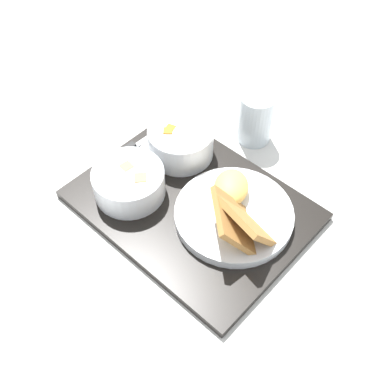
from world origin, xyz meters
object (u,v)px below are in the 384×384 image
Objects in this scene: bowl_soup at (129,181)px; plate_main at (235,211)px; glass_water at (255,120)px; spoon at (141,154)px; bowl_salad at (181,141)px; knife at (126,151)px.

bowl_soup is 0.20m from plate_main.
spoon is at bearing -123.70° from glass_water.
spoon is at bearing 178.45° from plate_main.
glass_water is at bearing 115.86° from plate_main.
plate_main reaches higher than spoon.
bowl_salad reaches higher than bowl_soup.
glass_water is (0.16, 0.21, 0.03)m from knife.
bowl_salad is 0.19m from plate_main.
glass_water reaches higher than bowl_soup.
glass_water reaches higher than bowl_salad.
bowl_soup is 0.76× the size of knife.
glass_water is (0.13, 0.20, 0.03)m from spoon.
plate_main is 1.36× the size of spoon.
glass_water is (0.08, 0.14, -0.00)m from bowl_salad.
plate_main reaches higher than bowl_salad.
bowl_salad reaches higher than spoon.
plate_main is 1.23× the size of knife.
glass_water reaches higher than spoon.
bowl_salad is at bearing -118.36° from glass_water.
spoon is 0.24m from glass_water.
plate_main is 1.95× the size of glass_water.
bowl_soup is at bearing -125.22° from knife.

